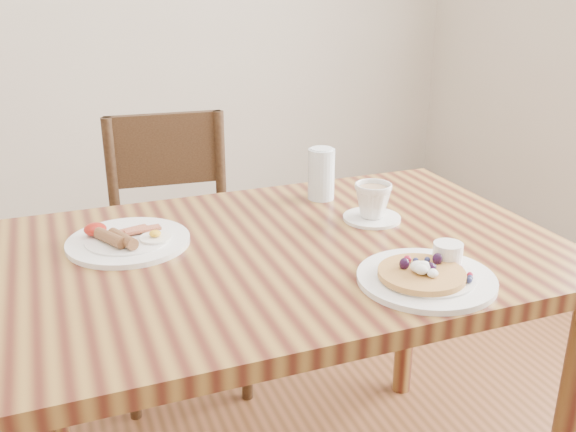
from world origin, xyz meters
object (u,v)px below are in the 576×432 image
at_px(chair_far, 175,239).
at_px(breakfast_plate, 126,240).
at_px(dining_table, 288,286).
at_px(teacup_saucer, 373,203).
at_px(water_glass, 321,174).
at_px(pancake_plate, 427,274).

xyz_separation_m(chair_far, breakfast_plate, (-0.22, -0.60, 0.27)).
xyz_separation_m(dining_table, breakfast_plate, (-0.33, 0.13, 0.11)).
height_order(chair_far, teacup_saucer, chair_far).
bearing_deg(teacup_saucer, chair_far, 118.74).
relative_size(teacup_saucer, water_glass, 1.04).
distance_m(pancake_plate, teacup_saucer, 0.34).
bearing_deg(dining_table, breakfast_plate, 157.85).
xyz_separation_m(pancake_plate, teacup_saucer, (0.06, 0.33, 0.03)).
bearing_deg(water_glass, chair_far, 123.14).
distance_m(chair_far, pancake_plate, 1.07).
distance_m(breakfast_plate, water_glass, 0.54).
relative_size(chair_far, breakfast_plate, 3.26).
distance_m(chair_far, breakfast_plate, 0.69).
height_order(breakfast_plate, teacup_saucer, teacup_saucer).
height_order(dining_table, chair_far, chair_far).
height_order(breakfast_plate, water_glass, water_glass).
bearing_deg(chair_far, teacup_saucer, 124.03).
distance_m(dining_table, water_glass, 0.36).
bearing_deg(pancake_plate, chair_far, 107.15).
height_order(chair_far, breakfast_plate, chair_far).
bearing_deg(breakfast_plate, teacup_saucer, -6.02).
bearing_deg(pancake_plate, breakfast_plate, 143.08).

